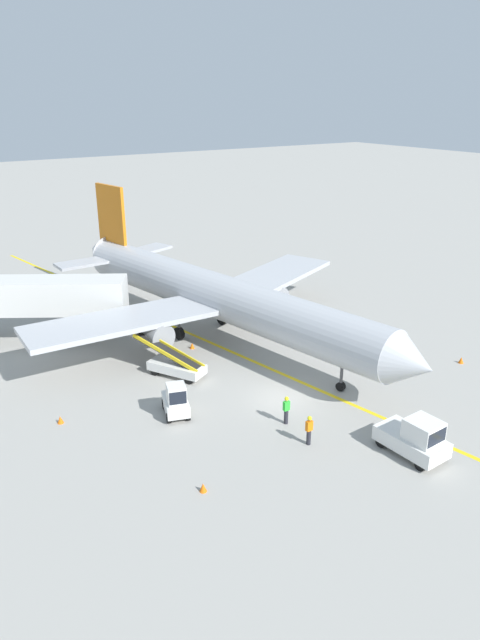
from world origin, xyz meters
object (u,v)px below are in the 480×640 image
object	(u,v)px
pushback_tug	(415,438)
ground_crew_marshaller	(286,409)
safety_cone_nose_right	(192,346)
safety_cone_wingtip_left	(461,360)
baggage_tug_near_wing	(335,327)
safety_cone_nose_left	(203,487)
safety_cone_wingtip_right	(332,319)
ground_crew_wing_walker	(309,429)
safety_cone_tail_area	(60,420)
baggage_tug_by_cargo_door	(176,401)
jet_bridge	(25,296)
airliner	(213,295)
belt_loader_forward_hold	(175,364)

from	to	relation	value
pushback_tug	ground_crew_marshaller	bearing A→B (deg)	121.05
safety_cone_nose_right	safety_cone_wingtip_left	world-z (taller)	same
baggage_tug_near_wing	pushback_tug	bearing A→B (deg)	-116.83
ground_crew_marshaller	safety_cone_nose_right	xyz separation A→B (m)	(0.58, 12.04, -0.69)
safety_cone_nose_left	safety_cone_wingtip_right	distance (m)	23.80
ground_crew_wing_walker	safety_cone_wingtip_left	size ratio (longest dim) A/B	3.86
safety_cone_wingtip_left	safety_cone_tail_area	bearing A→B (deg)	163.97
baggage_tug_by_cargo_door	safety_cone_nose_right	distance (m)	9.53
pushback_tug	safety_cone_wingtip_left	distance (m)	12.71
jet_bridge	safety_cone_nose_left	size ratio (longest dim) A/B	27.83
baggage_tug_by_cargo_door	safety_cone_tail_area	size ratio (longest dim) A/B	6.10
jet_bridge	safety_cone_tail_area	bearing A→B (deg)	-97.68
baggage_tug_by_cargo_door	ground_crew_wing_walker	xyz separation A→B (m)	(4.49, -6.51, -0.02)
ground_crew_wing_walker	safety_cone_tail_area	bearing A→B (deg)	138.03
airliner	ground_crew_marshaller	bearing A→B (deg)	-103.10
airliner	safety_cone_nose_right	xyz separation A→B (m)	(-2.46, -1.05, -3.20)
baggage_tug_near_wing	safety_cone_nose_left	xyz separation A→B (m)	(-17.54, -10.44, -0.71)
ground_crew_wing_walker	safety_cone_wingtip_left	xyz separation A→B (m)	(15.25, 1.97, -0.69)
ground_crew_wing_walker	safety_cone_wingtip_right	bearing A→B (deg)	44.38
baggage_tug_near_wing	ground_crew_marshaller	distance (m)	13.15
safety_cone_wingtip_right	jet_bridge	bearing A→B (deg)	156.60
safety_cone_nose_right	airliner	bearing A→B (deg)	22.99
airliner	safety_cone_wingtip_right	world-z (taller)	airliner
belt_loader_forward_hold	safety_cone_wingtip_right	bearing A→B (deg)	6.37
baggage_tug_by_cargo_door	belt_loader_forward_hold	size ratio (longest dim) A/B	0.54
safety_cone_nose_right	safety_cone_tail_area	distance (m)	12.32
pushback_tug	baggage_tug_by_cargo_door	distance (m)	13.24
airliner	safety_cone_nose_left	xyz separation A→B (m)	(-9.97, -15.76, -3.20)
belt_loader_forward_hold	baggage_tug_by_cargo_door	bearing A→B (deg)	-116.65
baggage_tug_near_wing	safety_cone_nose_right	xyz separation A→B (m)	(-10.03, 4.28, -0.71)
belt_loader_forward_hold	safety_cone_nose_left	size ratio (longest dim) A/B	11.32
safety_cone_nose_right	safety_cone_wingtip_right	world-z (taller)	same
airliner	safety_cone_wingtip_right	distance (m)	10.64
safety_cone_nose_left	safety_cone_nose_right	world-z (taller)	same
baggage_tug_by_cargo_door	safety_cone_wingtip_left	bearing A→B (deg)	-12.94
safety_cone_nose_right	safety_cone_wingtip_right	xyz separation A→B (m)	(12.29, -1.50, 0.00)
safety_cone_nose_left	safety_cone_tail_area	distance (m)	10.39
pushback_tug	safety_cone_nose_left	world-z (taller)	pushback_tug
ground_crew_wing_walker	safety_cone_nose_right	size ratio (longest dim) A/B	3.86
airliner	baggage_tug_near_wing	size ratio (longest dim) A/B	13.41
belt_loader_forward_hold	safety_cone_wingtip_left	world-z (taller)	belt_loader_forward_hold
belt_loader_forward_hold	safety_cone_nose_left	world-z (taller)	belt_loader_forward_hold
safety_cone_nose_left	safety_cone_wingtip_left	size ratio (longest dim) A/B	1.00
belt_loader_forward_hold	safety_cone_wingtip_left	distance (m)	19.69
airliner	ground_crew_wing_walker	xyz separation A→B (m)	(-3.32, -15.41, -2.51)
ground_crew_wing_walker	safety_cone_nose_right	bearing A→B (deg)	86.57
jet_bridge	baggage_tug_by_cargo_door	distance (m)	16.53
ground_crew_wing_walker	safety_cone_tail_area	distance (m)	13.98
safety_cone_wingtip_right	safety_cone_tail_area	world-z (taller)	same
pushback_tug	baggage_tug_near_wing	xyz separation A→B (m)	(6.98, 13.80, -0.07)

